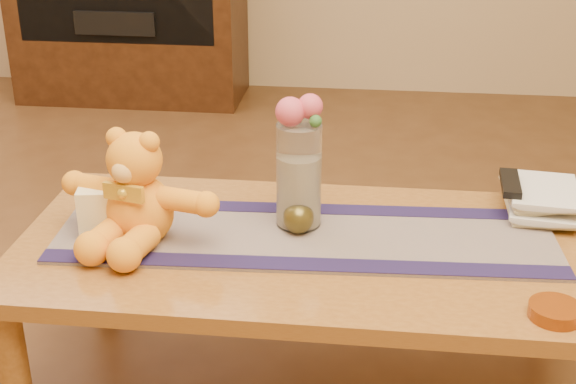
# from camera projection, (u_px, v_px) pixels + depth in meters

# --- Properties ---
(coffee_table_top) EXTENTS (1.40, 0.70, 0.04)m
(coffee_table_top) POSITION_uv_depth(u_px,v_px,m) (309.00, 250.00, 1.91)
(coffee_table_top) COLOR brown
(coffee_table_top) RESTS_ON floor
(table_leg_fl) EXTENTS (0.07, 0.07, 0.41)m
(table_leg_fl) POSITION_uv_depth(u_px,v_px,m) (16.00, 382.00, 1.81)
(table_leg_fl) COLOR brown
(table_leg_fl) RESTS_ON floor
(table_leg_bl) EXTENTS (0.07, 0.07, 0.41)m
(table_leg_bl) POSITION_uv_depth(u_px,v_px,m) (100.00, 258.00, 2.33)
(table_leg_bl) COLOR brown
(table_leg_bl) RESTS_ON floor
(table_leg_br) EXTENTS (0.07, 0.07, 0.41)m
(table_leg_br) POSITION_uv_depth(u_px,v_px,m) (548.00, 285.00, 2.19)
(table_leg_br) COLOR brown
(table_leg_br) RESTS_ON floor
(persian_runner) EXTENTS (1.22, 0.41, 0.01)m
(persian_runner) POSITION_uv_depth(u_px,v_px,m) (305.00, 236.00, 1.92)
(persian_runner) COLOR #181A44
(persian_runner) RESTS_ON coffee_table_top
(runner_border_near) EXTENTS (1.20, 0.12, 0.00)m
(runner_border_near) POSITION_uv_depth(u_px,v_px,m) (302.00, 264.00, 1.79)
(runner_border_near) COLOR #1B143E
(runner_border_near) RESTS_ON persian_runner
(runner_border_far) EXTENTS (1.20, 0.12, 0.00)m
(runner_border_far) POSITION_uv_depth(u_px,v_px,m) (308.00, 209.00, 2.05)
(runner_border_far) COLOR #1B143E
(runner_border_far) RESTS_ON persian_runner
(teddy_bear) EXTENTS (0.44, 0.39, 0.26)m
(teddy_bear) POSITION_uv_depth(u_px,v_px,m) (138.00, 187.00, 1.86)
(teddy_bear) COLOR orange
(teddy_bear) RESTS_ON persian_runner
(pillar_candle) EXTENTS (0.11, 0.11, 0.12)m
(pillar_candle) POSITION_uv_depth(u_px,v_px,m) (102.00, 209.00, 1.91)
(pillar_candle) COLOR #FCF0BA
(pillar_candle) RESTS_ON persian_runner
(candle_wick) EXTENTS (0.00, 0.00, 0.01)m
(candle_wick) POSITION_uv_depth(u_px,v_px,m) (99.00, 184.00, 1.89)
(candle_wick) COLOR black
(candle_wick) RESTS_ON pillar_candle
(glass_vase) EXTENTS (0.11, 0.11, 0.26)m
(glass_vase) POSITION_uv_depth(u_px,v_px,m) (299.00, 176.00, 1.92)
(glass_vase) COLOR silver
(glass_vase) RESTS_ON persian_runner
(potpourri_fill) EXTENTS (0.09, 0.09, 0.18)m
(potpourri_fill) POSITION_uv_depth(u_px,v_px,m) (299.00, 190.00, 1.93)
(potpourri_fill) COLOR beige
(potpourri_fill) RESTS_ON glass_vase
(rose_left) EXTENTS (0.07, 0.07, 0.07)m
(rose_left) POSITION_uv_depth(u_px,v_px,m) (290.00, 112.00, 1.84)
(rose_left) COLOR #CB475E
(rose_left) RESTS_ON glass_vase
(rose_right) EXTENTS (0.06, 0.06, 0.06)m
(rose_right) POSITION_uv_depth(u_px,v_px,m) (310.00, 106.00, 1.85)
(rose_right) COLOR #CB475E
(rose_right) RESTS_ON glass_vase
(blue_flower_back) EXTENTS (0.04, 0.04, 0.04)m
(blue_flower_back) POSITION_uv_depth(u_px,v_px,m) (305.00, 109.00, 1.88)
(blue_flower_back) COLOR #494F9E
(blue_flower_back) RESTS_ON glass_vase
(blue_flower_side) EXTENTS (0.04, 0.04, 0.04)m
(blue_flower_side) POSITION_uv_depth(u_px,v_px,m) (287.00, 114.00, 1.88)
(blue_flower_side) COLOR #494F9E
(blue_flower_side) RESTS_ON glass_vase
(leaf_sprig) EXTENTS (0.03, 0.03, 0.03)m
(leaf_sprig) POSITION_uv_depth(u_px,v_px,m) (315.00, 121.00, 1.84)
(leaf_sprig) COLOR #33662D
(leaf_sprig) RESTS_ON glass_vase
(bronze_ball) EXTENTS (0.10, 0.10, 0.08)m
(bronze_ball) POSITION_uv_depth(u_px,v_px,m) (299.00, 218.00, 1.92)
(bronze_ball) COLOR #483E18
(bronze_ball) RESTS_ON persian_runner
(book_bottom) EXTENTS (0.17, 0.22, 0.02)m
(book_bottom) POSITION_uv_depth(u_px,v_px,m) (507.00, 208.00, 2.05)
(book_bottom) COLOR beige
(book_bottom) RESTS_ON coffee_table_top
(book_lower) EXTENTS (0.20, 0.25, 0.02)m
(book_lower) POSITION_uv_depth(u_px,v_px,m) (510.00, 202.00, 2.04)
(book_lower) COLOR beige
(book_lower) RESTS_ON book_bottom
(book_upper) EXTENTS (0.18, 0.23, 0.02)m
(book_upper) POSITION_uv_depth(u_px,v_px,m) (506.00, 194.00, 2.04)
(book_upper) COLOR beige
(book_upper) RESTS_ON book_lower
(book_top) EXTENTS (0.19, 0.24, 0.02)m
(book_top) POSITION_uv_depth(u_px,v_px,m) (511.00, 188.00, 2.02)
(book_top) COLOR beige
(book_top) RESTS_ON book_upper
(tv_remote) EXTENTS (0.05, 0.16, 0.02)m
(tv_remote) POSITION_uv_depth(u_px,v_px,m) (510.00, 183.00, 2.01)
(tv_remote) COLOR black
(tv_remote) RESTS_ON book_top
(amber_dish) EXTENTS (0.13, 0.13, 0.03)m
(amber_dish) POSITION_uv_depth(u_px,v_px,m) (555.00, 311.00, 1.60)
(amber_dish) COLOR #BF5914
(amber_dish) RESTS_ON coffee_table_top
(stereo_lower) EXTENTS (0.42, 0.28, 0.12)m
(stereo_lower) POSITION_uv_depth(u_px,v_px,m) (122.00, 18.00, 4.15)
(stereo_lower) COLOR black
(stereo_lower) RESTS_ON media_cabinet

